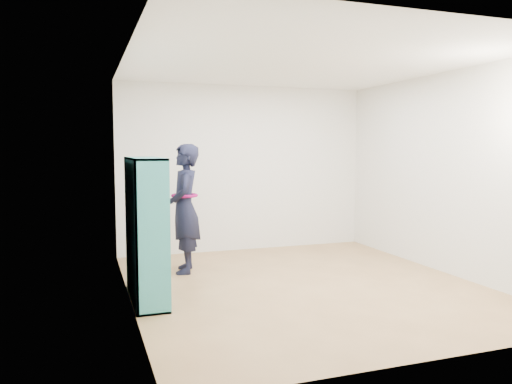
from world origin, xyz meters
name	(u,v)px	position (x,y,z in m)	size (l,w,h in m)	color
floor	(304,285)	(0.00, 0.00, 0.00)	(4.50, 4.50, 0.00)	olive
ceiling	(306,62)	(0.00, 0.00, 2.60)	(4.50, 4.50, 0.00)	white
wall_left	(128,179)	(-2.00, 0.00, 1.30)	(0.02, 4.50, 2.60)	silver
wall_right	(445,173)	(2.00, 0.00, 1.30)	(0.02, 4.50, 2.60)	silver
wall_back	(245,169)	(0.00, 2.25, 1.30)	(4.00, 0.02, 2.60)	silver
wall_front	(433,192)	(0.00, -2.25, 1.30)	(4.00, 0.02, 2.60)	silver
bookshelf	(144,231)	(-1.85, 0.05, 0.75)	(0.33, 1.14, 1.52)	teal
person	(185,208)	(-1.20, 1.11, 0.84)	(0.52, 0.68, 1.68)	black
smartphone	(173,199)	(-1.33, 1.22, 0.95)	(0.02, 0.10, 0.12)	silver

